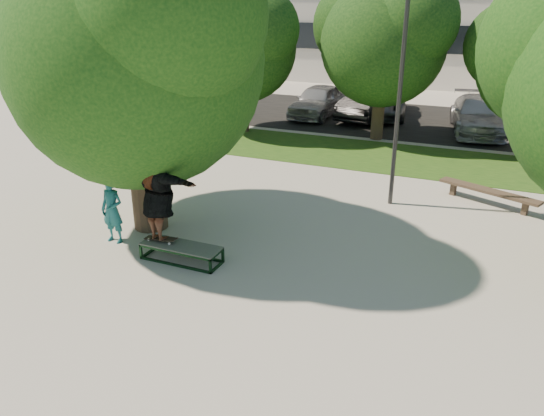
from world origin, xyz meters
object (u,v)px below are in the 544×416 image
at_px(car_silver_a, 318,101).
at_px(car_dark, 372,101).
at_px(grind_box, 182,253).
at_px(bench, 488,192).
at_px(bystander, 112,210).
at_px(car_grey, 378,99).
at_px(lamppost, 400,90).
at_px(tree_left, 134,44).
at_px(car_silver_b, 478,115).

distance_m(car_silver_a, car_dark, 2.52).
xyz_separation_m(grind_box, bench, (6.00, 6.28, 0.17)).
xyz_separation_m(bystander, car_grey, (2.48, 16.54, -0.02)).
distance_m(grind_box, car_grey, 16.79).
xyz_separation_m(lamppost, car_dark, (-3.14, 10.77, -2.36)).
distance_m(bystander, car_silver_a, 15.16).
height_order(tree_left, car_silver_a, tree_left).
xyz_separation_m(lamppost, car_silver_b, (1.67, 9.78, -2.41)).
relative_size(tree_left, car_grey, 1.27).
bearing_deg(bench, car_silver_a, 155.08).
height_order(tree_left, lamppost, tree_left).
relative_size(car_silver_a, car_silver_b, 0.86).
height_order(tree_left, car_dark, tree_left).
distance_m(grind_box, car_dark, 16.06).
height_order(tree_left, car_silver_b, tree_left).
height_order(bench, car_grey, car_grey).
relative_size(tree_left, bench, 2.59).
bearing_deg(car_grey, bench, -72.54).
distance_m(lamppost, car_silver_b, 10.21).
height_order(car_silver_a, car_grey, car_grey).
relative_size(lamppost, car_silver_b, 1.20).
distance_m(tree_left, grind_box, 4.80).
xyz_separation_m(lamppost, bystander, (-5.48, -5.04, -2.35)).
relative_size(tree_left, car_silver_b, 1.40).
xyz_separation_m(tree_left, car_grey, (2.29, 15.41, -3.64)).
distance_m(car_grey, car_silver_b, 4.97).
xyz_separation_m(car_dark, car_silver_b, (4.81, -0.99, -0.06)).
bearing_deg(bystander, car_silver_a, 91.52).
bearing_deg(bystander, bench, 38.29).
height_order(car_silver_a, car_silver_b, car_silver_a).
bearing_deg(bystander, grind_box, -5.48).
bearing_deg(tree_left, car_silver_b, 63.05).
bearing_deg(car_silver_b, grind_box, -118.42).
relative_size(grind_box, car_silver_b, 0.35).
height_order(grind_box, car_dark, car_dark).
height_order(bystander, car_grey, bystander).
height_order(car_dark, car_silver_b, car_dark).
bearing_deg(grind_box, bench, 46.29).
relative_size(tree_left, lamppost, 1.16).
height_order(bystander, car_silver_a, bystander).
height_order(grind_box, car_grey, car_grey).
bearing_deg(grind_box, car_silver_b, 71.06).
bearing_deg(car_silver_b, car_dark, 158.93).
distance_m(tree_left, bystander, 3.81).
xyz_separation_m(car_silver_a, car_silver_b, (7.25, -0.33, -0.01)).
bearing_deg(lamppost, bystander, -137.38).
bearing_deg(lamppost, bench, 21.80).
relative_size(grind_box, car_grey, 0.32).
bearing_deg(car_dark, tree_left, -89.35).
xyz_separation_m(car_silver_a, car_grey, (2.58, 1.39, 0.03)).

